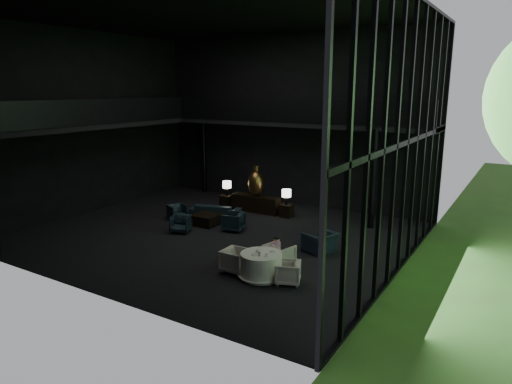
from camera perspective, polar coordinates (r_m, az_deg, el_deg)
The scene contains 35 objects.
floor at distance 17.78m, azimuth -4.98°, elevation -5.29°, with size 14.00×12.00×0.02m, color black.
ceiling at distance 17.09m, azimuth -5.54°, elevation 21.13°, with size 14.00×12.00×0.02m, color black.
wall_back at distance 22.06m, azimuth 4.22°, elevation 8.84°, with size 14.00×0.04×8.00m, color black.
wall_front at distance 12.72m, azimuth -21.69°, elevation 5.09°, with size 14.00×0.04×8.00m, color black.
wall_left at distance 21.89m, azimuth -20.25°, elevation 8.07°, with size 0.04×12.00×8.00m, color black.
curtain_wall at distance 13.99m, azimuth 18.35°, elevation 5.97°, with size 0.20×12.00×8.00m, color black, non-canonical shape.
mezzanine_left at distance 21.11m, azimuth -18.55°, elevation 8.05°, with size 2.00×12.00×0.25m, color black.
mezzanine_back at distance 20.72m, azimuth 5.41°, elevation 8.57°, with size 12.00×2.00×0.25m, color black.
railing_left at distance 20.33m, azimuth -16.82°, elevation 9.70°, with size 0.06×12.00×1.00m, color black.
railing_back at distance 19.80m, azimuth 4.14°, elevation 10.14°, with size 12.00×0.06×1.00m, color black.
column_nw at distance 24.73m, azimuth -6.55°, elevation 4.56°, with size 0.24×0.24×4.00m, color black.
column_ne at distance 18.66m, azimuth 14.42°, elevation 1.56°, with size 0.24×0.24×4.00m, color black.
console at distance 20.82m, azimuth -0.05°, elevation -1.47°, with size 2.36×0.54×0.75m, color black.
bronze_urn at distance 20.63m, azimuth -0.01°, elevation 1.13°, with size 0.73×0.73×1.37m.
side_table_left at distance 21.69m, azimuth -3.68°, elevation -1.16°, with size 0.52×0.52×0.57m, color black.
table_lamp_left at distance 21.54m, azimuth -3.66°, elevation 0.86°, with size 0.41×0.41×0.68m.
side_table_right at distance 20.08m, azimuth 3.83°, elevation -2.34°, with size 0.50×0.50×0.55m, color black.
table_lamp_right at distance 19.87m, azimuth 3.82°, elevation -0.23°, with size 0.41×0.41×0.68m.
sofa at distance 19.87m, azimuth -5.10°, elevation -2.04°, with size 2.23×0.65×0.87m, color #1F323F.
lounge_armchair_west at distance 19.92m, azimuth -9.83°, elevation -2.47°, with size 0.64×0.60×0.66m, color black.
lounge_armchair_east at distance 18.10m, azimuth -2.87°, elevation -3.57°, with size 0.80×0.75×0.82m, color #151F34.
lounge_armchair_south at distance 18.12m, azimuth -9.39°, elevation -3.92°, with size 0.68×0.63×0.70m, color black.
window_armchair at distance 15.92m, azimuth 8.05°, elevation -5.88°, with size 1.02×0.66×0.89m, color #162239.
coffee_table at distance 19.00m, azimuth -6.23°, elevation -3.43°, with size 1.00×1.00×0.45m, color black.
dining_table at distance 13.75m, azimuth 0.64°, elevation -9.33°, with size 1.41×1.41×0.75m.
dining_chair_north at distance 14.51m, azimuth 2.92°, elevation -7.71°, with size 0.83×0.78×0.86m, color beige.
dining_chair_east at distance 13.39m, azimuth 3.99°, elevation -9.97°, with size 0.65×0.61×0.67m, color #B9B2AB.
dining_chair_west at distance 14.16m, azimuth -2.57°, elevation -8.40°, with size 0.76×0.71×0.78m, color #C0B69A.
child at distance 14.42m, azimuth 2.59°, elevation -6.60°, with size 0.25×0.25×0.55m.
plate_a at distance 13.48m, azimuth -0.15°, elevation -7.84°, with size 0.23×0.23×0.01m, color white.
plate_b at distance 13.73m, azimuth 2.04°, elevation -7.45°, with size 0.19×0.19×0.01m, color white.
saucer at distance 13.35m, azimuth 1.25°, elevation -8.05°, with size 0.14×0.14×0.01m, color white.
coffee_cup at distance 13.42m, azimuth 1.33°, elevation -7.77°, with size 0.08×0.08×0.06m, color white.
cereal_bowl at distance 13.69m, azimuth 0.34°, elevation -7.34°, with size 0.18×0.18×0.09m, color white.
cream_pot at distance 13.39m, azimuth 0.41°, elevation -7.86°, with size 0.06×0.06×0.07m, color #99999E.
Camera 1 is at (10.13, -13.54, 5.51)m, focal length 32.00 mm.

